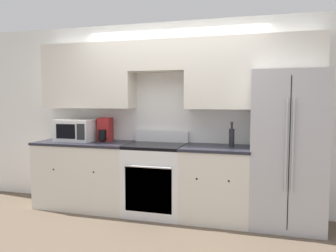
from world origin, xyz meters
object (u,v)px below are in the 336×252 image
at_px(microwave, 77,130).
at_px(bottle, 232,137).
at_px(refrigerator, 287,149).
at_px(oven_range, 156,179).

distance_m(microwave, bottle, 2.20).
bearing_deg(refrigerator, oven_range, -178.82).
relative_size(refrigerator, bottle, 5.98).
relative_size(oven_range, refrigerator, 0.59).
xyz_separation_m(oven_range, bottle, (0.99, 0.09, 0.59)).
bearing_deg(refrigerator, bottle, 175.47).
height_order(microwave, bottle, bottle).
relative_size(oven_range, microwave, 2.06).
relative_size(refrigerator, microwave, 3.51).
relative_size(oven_range, bottle, 3.50).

